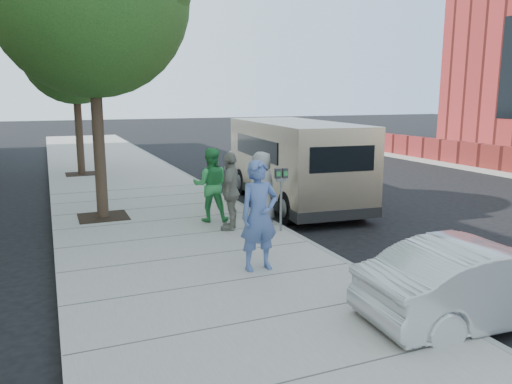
# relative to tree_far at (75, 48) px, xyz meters

# --- Properties ---
(ground) EXTENTS (120.00, 120.00, 0.00)m
(ground) POSITION_rel_tree_far_xyz_m (2.25, -10.00, -4.88)
(ground) COLOR black
(ground) RESTS_ON ground
(sidewalk) EXTENTS (5.00, 60.00, 0.15)m
(sidewalk) POSITION_rel_tree_far_xyz_m (1.25, -10.00, -4.81)
(sidewalk) COLOR gray
(sidewalk) RESTS_ON ground
(curb_face) EXTENTS (0.12, 60.00, 0.16)m
(curb_face) POSITION_rel_tree_far_xyz_m (3.69, -10.00, -4.81)
(curb_face) COLOR gray
(curb_face) RESTS_ON ground
(tree_far) EXTENTS (3.92, 3.80, 6.49)m
(tree_far) POSITION_rel_tree_far_xyz_m (0.00, 0.00, 0.00)
(tree_far) COLOR black
(tree_far) RESTS_ON sidewalk
(parking_meter) EXTENTS (0.30, 0.12, 1.42)m
(parking_meter) POSITION_rel_tree_far_xyz_m (3.50, -10.51, -3.71)
(parking_meter) COLOR gray
(parking_meter) RESTS_ON sidewalk
(van) EXTENTS (2.72, 6.67, 2.42)m
(van) POSITION_rel_tree_far_xyz_m (5.34, -7.46, -3.61)
(van) COLOR tan
(van) RESTS_ON ground
(sedan) EXTENTS (3.69, 1.48, 1.19)m
(sedan) POSITION_rel_tree_far_xyz_m (4.25, -15.50, -4.29)
(sedan) COLOR #B8BCBF
(sedan) RESTS_ON ground
(person_officer) EXTENTS (0.71, 0.48, 1.92)m
(person_officer) POSITION_rel_tree_far_xyz_m (2.06, -12.65, -3.77)
(person_officer) COLOR #4C66A3
(person_officer) RESTS_ON sidewalk
(person_green_shirt) EXTENTS (1.03, 0.90, 1.78)m
(person_green_shirt) POSITION_rel_tree_far_xyz_m (2.34, -9.04, -3.85)
(person_green_shirt) COLOR green
(person_green_shirt) RESTS_ON sidewalk
(person_gray_shirt) EXTENTS (0.95, 0.76, 1.69)m
(person_gray_shirt) POSITION_rel_tree_far_xyz_m (3.45, -9.54, -3.89)
(person_gray_shirt) COLOR #99999B
(person_gray_shirt) RESTS_ON sidewalk
(person_striped_polo) EXTENTS (0.90, 1.11, 1.77)m
(person_striped_polo) POSITION_rel_tree_far_xyz_m (2.52, -9.94, -3.85)
(person_striped_polo) COLOR gray
(person_striped_polo) RESTS_ON sidewalk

